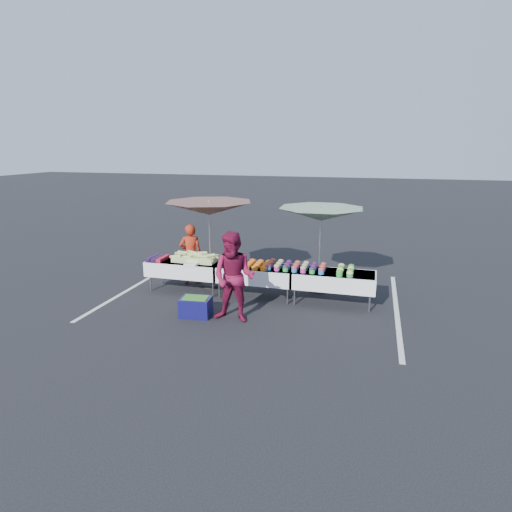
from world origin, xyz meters
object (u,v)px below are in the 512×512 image
(table_right, at_px, (333,279))
(vendor, at_px, (191,254))
(storage_bin, at_px, (196,306))
(table_left, at_px, (186,267))
(umbrella_right, at_px, (321,215))
(umbrella_left, at_px, (209,209))
(customer, at_px, (234,277))
(table_center, at_px, (256,273))

(table_right, xyz_separation_m, vendor, (-3.70, 0.55, 0.20))
(table_right, bearing_deg, storage_bin, -151.24)
(table_left, distance_m, umbrella_right, 3.53)
(vendor, bearing_deg, umbrella_left, 142.30)
(customer, height_order, umbrella_left, umbrella_left)
(vendor, bearing_deg, storage_bin, 92.36)
(table_left, relative_size, storage_bin, 2.76)
(umbrella_right, distance_m, storage_bin, 3.64)
(table_right, distance_m, vendor, 3.75)
(table_center, height_order, umbrella_left, umbrella_left)
(umbrella_left, relative_size, storage_bin, 3.43)
(table_left, relative_size, table_center, 1.00)
(vendor, xyz_separation_m, customer, (1.85, -2.05, 0.14))
(table_left, xyz_separation_m, vendor, (-0.10, 0.55, 0.20))
(customer, distance_m, umbrella_left, 2.51)
(table_left, xyz_separation_m, customer, (1.75, -1.50, 0.34))
(table_right, distance_m, umbrella_left, 3.43)
(vendor, height_order, umbrella_left, umbrella_left)
(table_right, distance_m, customer, 2.40)
(vendor, bearing_deg, table_center, 140.18)
(table_center, xyz_separation_m, umbrella_right, (1.38, 0.80, 1.32))
(table_center, relative_size, vendor, 1.19)
(table_center, relative_size, umbrella_right, 0.70)
(table_right, height_order, umbrella_right, umbrella_right)
(table_left, height_order, customer, customer)
(umbrella_right, xyz_separation_m, storage_bin, (-2.28, -2.29, -1.69))
(vendor, relative_size, customer, 0.84)
(umbrella_right, bearing_deg, table_left, -165.86)
(umbrella_right, height_order, storage_bin, umbrella_right)
(customer, bearing_deg, table_right, 41.61)
(customer, distance_m, umbrella_right, 2.87)
(umbrella_left, bearing_deg, storage_bin, -78.21)
(customer, bearing_deg, umbrella_left, 125.93)
(table_center, distance_m, umbrella_right, 2.07)
(table_center, height_order, storage_bin, table_center)
(vendor, distance_m, umbrella_left, 1.36)
(umbrella_left, xyz_separation_m, umbrella_right, (2.68, 0.40, -0.09))
(umbrella_right, bearing_deg, storage_bin, -134.96)
(customer, bearing_deg, table_center, 90.76)
(table_left, relative_size, umbrella_right, 0.70)
(table_right, bearing_deg, umbrella_right, 117.92)
(table_center, relative_size, umbrella_left, 0.81)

